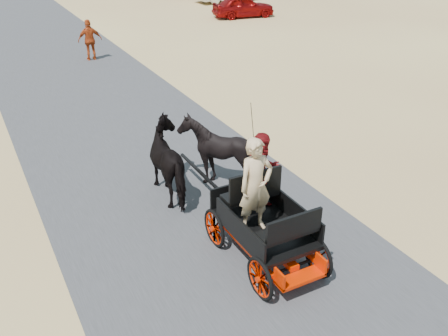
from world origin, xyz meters
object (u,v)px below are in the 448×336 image
pedestrian (90,40)px  car_a (243,6)px  horse_right (216,152)px  carriage (264,242)px  horse_left (173,162)px

pedestrian → car_a: (10.49, 4.97, -0.24)m
car_a → horse_right: bearing=157.2°
carriage → horse_right: size_ratio=1.41×
horse_right → car_a: bearing=-122.0°
horse_left → pedestrian: size_ratio=1.16×
horse_left → car_a: 20.86m
pedestrian → car_a: 11.61m
horse_left → car_a: bearing=-124.6°
horse_left → pedestrian: 12.29m
horse_left → pedestrian: (1.34, 12.21, 0.02)m
carriage → horse_left: bearing=100.4°
pedestrian → car_a: size_ratio=0.47×
horse_right → car_a: (10.73, 17.18, -0.23)m
horse_left → car_a: horse_left is taller
horse_right → pedestrian: (0.24, 12.21, 0.01)m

